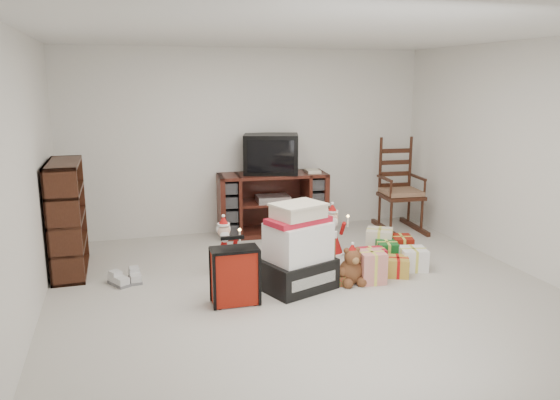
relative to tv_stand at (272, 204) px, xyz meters
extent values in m
cube|color=beige|center=(-0.26, -2.21, -0.43)|extent=(5.00, 5.00, 0.01)
cube|color=silver|center=(-0.26, -2.21, 2.08)|extent=(5.00, 5.00, 0.01)
cube|color=white|center=(-0.26, 0.29, 0.83)|extent=(5.00, 0.01, 2.50)
cube|color=white|center=(-0.26, -4.71, 0.83)|extent=(5.00, 0.01, 2.50)
cube|color=white|center=(-2.76, -2.21, 0.83)|extent=(0.01, 5.00, 2.50)
cube|color=white|center=(2.24, -2.21, 0.83)|extent=(0.01, 5.00, 2.50)
cube|color=#491915|center=(0.00, 0.00, 0.00)|extent=(1.51, 0.63, 0.84)
cube|color=silver|center=(0.00, -0.03, 0.08)|extent=(0.46, 0.35, 0.08)
cube|color=#381B0F|center=(-2.56, -0.82, 0.19)|extent=(0.33, 1.00, 1.23)
cube|color=#381B0F|center=(1.78, -0.33, 0.06)|extent=(0.58, 0.56, 0.05)
cube|color=#8E674D|center=(1.78, -0.33, 0.13)|extent=(0.53, 0.51, 0.06)
cube|color=#381B0F|center=(1.78, -0.09, 0.51)|extent=(0.46, 0.10, 0.83)
cube|color=#381B0F|center=(1.78, -0.33, -0.39)|extent=(0.60, 0.93, 0.06)
cube|color=black|center=(-0.31, -2.04, -0.27)|extent=(0.82, 0.71, 0.31)
cube|color=white|center=(-0.31, -2.04, 0.08)|extent=(0.70, 0.62, 0.38)
cube|color=#B61428|center=(-0.31, -2.04, 0.30)|extent=(0.70, 0.53, 0.06)
cube|color=beige|center=(-0.31, -2.04, 0.39)|extent=(0.56, 0.50, 0.12)
cube|color=maroon|center=(-1.00, -2.24, -0.14)|extent=(0.43, 0.23, 0.56)
cube|color=black|center=(-1.00, -2.14, 0.21)|extent=(0.22, 0.04, 0.03)
ellipsoid|color=brown|center=(0.26, -2.06, -0.29)|extent=(0.26, 0.22, 0.27)
sphere|color=brown|center=(0.26, -2.09, -0.13)|extent=(0.17, 0.17, 0.17)
cone|color=#A21211|center=(0.42, -1.12, -0.21)|extent=(0.30, 0.30, 0.42)
sphere|color=beige|center=(0.42, -1.12, 0.06)|extent=(0.14, 0.14, 0.14)
cone|color=#A21211|center=(0.42, -1.12, 0.17)|extent=(0.13, 0.13, 0.11)
cylinder|color=silver|center=(0.58, -1.24, 0.01)|extent=(0.02, 0.02, 0.13)
cone|color=#A21211|center=(-0.93, -1.34, -0.21)|extent=(0.30, 0.30, 0.42)
sphere|color=beige|center=(-0.93, -1.34, 0.05)|extent=(0.14, 0.14, 0.14)
cone|color=#A21211|center=(-0.93, -1.34, 0.16)|extent=(0.13, 0.13, 0.11)
cylinder|color=silver|center=(-0.78, -1.45, 0.01)|extent=(0.02, 0.02, 0.13)
cube|color=silver|center=(-2.06, -1.39, -0.37)|extent=(0.24, 0.30, 0.10)
cube|color=silver|center=(-1.89, -1.39, -0.37)|extent=(0.14, 0.28, 0.10)
cube|color=#B61428|center=(0.66, -1.82, -0.29)|extent=(0.27, 0.27, 0.27)
cube|color=#1B6F2F|center=(0.86, -1.56, -0.29)|extent=(0.27, 0.27, 0.27)
cube|color=gold|center=(0.92, -1.98, -0.29)|extent=(0.27, 0.27, 0.27)
cube|color=beige|center=(0.60, -2.19, -0.29)|extent=(0.27, 0.27, 0.27)
cube|color=white|center=(1.12, -1.77, -0.29)|extent=(0.27, 0.27, 0.27)
cube|color=maroon|center=(1.07, -1.36, -0.29)|extent=(0.27, 0.27, 0.27)
cube|color=beige|center=(0.81, -1.30, -0.29)|extent=(0.27, 0.27, 0.27)
cube|color=black|center=(-0.01, 0.03, 0.68)|extent=(0.83, 0.69, 0.53)
cube|color=black|center=(-0.01, -0.23, 0.68)|extent=(0.59, 0.20, 0.42)
camera|label=1|loc=(-1.98, -7.00, 1.66)|focal=35.00mm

